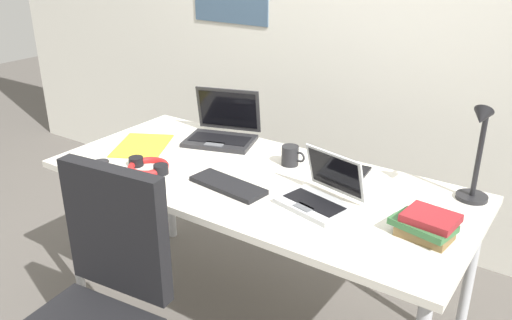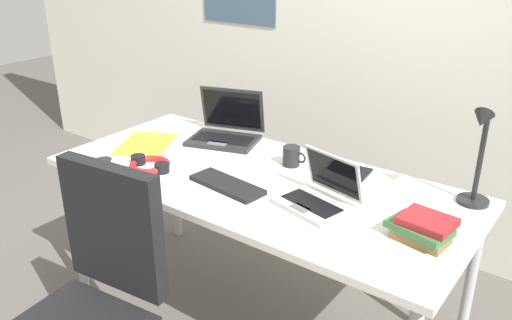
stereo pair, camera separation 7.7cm
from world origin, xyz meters
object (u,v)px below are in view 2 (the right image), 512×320
desk_lamp (478,158)px  computer_mouse (102,161)px  external_keyboard (227,185)px  laptop_mid_desk (318,196)px  headphones (150,165)px  coffee_mug (292,156)px  book_stack (422,229)px  paper_folder_far_corner (146,144)px  cell_phone (361,174)px  laptop_near_lamp (226,130)px

desk_lamp → computer_mouse: bearing=-158.2°
external_keyboard → laptop_mid_desk: bearing=19.1°
headphones → coffee_mug: 0.62m
headphones → book_stack: (1.17, 0.13, 0.03)m
headphones → paper_folder_far_corner: 0.28m
book_stack → cell_phone: bearing=138.0°
laptop_mid_desk → desk_lamp: bearing=36.0°
paper_folder_far_corner → coffee_mug: 0.74m
computer_mouse → paper_folder_far_corner: (-0.02, 0.28, -0.01)m
laptop_mid_desk → paper_folder_far_corner: (-0.99, 0.04, -0.04)m
desk_lamp → external_keyboard: desk_lamp is taller
external_keyboard → cell_phone: 0.58m
laptop_near_lamp → computer_mouse: laptop_near_lamp is taller
laptop_near_lamp → book_stack: bearing=-16.8°
headphones → book_stack: size_ratio=0.96×
desk_lamp → external_keyboard: bearing=-153.4°
laptop_mid_desk → paper_folder_far_corner: 0.99m
computer_mouse → desk_lamp: bearing=36.1°
paper_folder_far_corner → computer_mouse: bearing=-86.0°
laptop_mid_desk → coffee_mug: laptop_mid_desk is taller
laptop_mid_desk → coffee_mug: bearing=138.0°
external_keyboard → computer_mouse: computer_mouse is taller
book_stack → paper_folder_far_corner: book_stack is taller
external_keyboard → coffee_mug: coffee_mug is taller
headphones → coffee_mug: (0.48, 0.39, 0.03)m
computer_mouse → headphones: headphones is taller
external_keyboard → book_stack: bearing=12.0°
external_keyboard → desk_lamp: bearing=33.2°
computer_mouse → laptop_mid_desk: bearing=28.0°
external_keyboard → paper_folder_far_corner: size_ratio=1.06×
laptop_mid_desk → paper_folder_far_corner: bearing=177.5°
computer_mouse → coffee_mug: bearing=50.0°
laptop_mid_desk → headphones: (-0.77, -0.14, -0.03)m
book_stack → paper_folder_far_corner: (-1.39, 0.05, -0.04)m
laptop_mid_desk → computer_mouse: 1.00m
laptop_mid_desk → external_keyboard: (-0.38, -0.08, -0.03)m
desk_lamp → laptop_near_lamp: (-1.18, -0.01, -0.15)m
coffee_mug → desk_lamp: bearing=6.1°
computer_mouse → laptop_near_lamp: bearing=80.6°
paper_folder_far_corner → laptop_mid_desk: bearing=-2.5°
desk_lamp → coffee_mug: desk_lamp is taller
laptop_mid_desk → cell_phone: (0.01, 0.35, -0.04)m
cell_phone → paper_folder_far_corner: size_ratio=0.44×
computer_mouse → paper_folder_far_corner: 0.28m
book_stack → laptop_mid_desk: bearing=178.7°
laptop_mid_desk → laptop_near_lamp: 0.79m
desk_lamp → coffee_mug: (-0.75, -0.08, -0.15)m
computer_mouse → headphones: 0.23m
computer_mouse → external_keyboard: bearing=28.8°
book_stack → coffee_mug: bearing=158.9°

